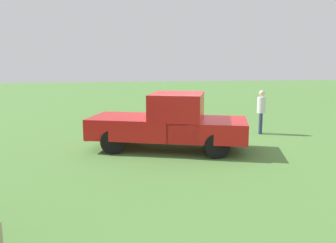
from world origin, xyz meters
name	(u,v)px	position (x,y,z in m)	size (l,w,h in m)	color
ground_plane	(190,143)	(0.00, 0.00, 0.00)	(80.00, 80.00, 0.00)	#54843D
pickup_truck	(172,121)	(0.77, 0.75, 0.93)	(5.23, 3.43, 1.80)	black
person_bystander	(261,109)	(-3.11, -1.12, 0.95)	(0.43, 0.43, 1.69)	navy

